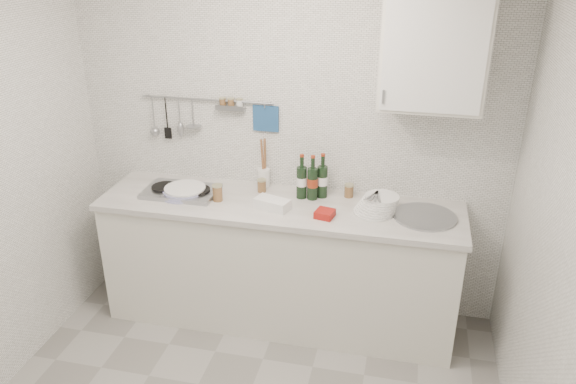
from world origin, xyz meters
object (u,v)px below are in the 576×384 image
at_px(wine_bottles, 312,177).
at_px(wall_cabinet, 434,49).
at_px(utensil_crock, 264,175).
at_px(plate_stack_hob, 183,191).
at_px(plate_stack_sink, 378,205).

bearing_deg(wine_bottles, wall_cabinet, -1.17).
height_order(wall_cabinet, utensil_crock, wall_cabinet).
bearing_deg(utensil_crock, wine_bottles, -16.64).
xyz_separation_m(wall_cabinet, wine_bottles, (-0.70, 0.01, -0.87)).
height_order(wall_cabinet, wine_bottles, wall_cabinet).
distance_m(plate_stack_hob, utensil_crock, 0.57).
distance_m(wall_cabinet, plate_stack_sink, 1.01).
bearing_deg(utensil_crock, plate_stack_sink, -15.98).
bearing_deg(wall_cabinet, plate_stack_hob, -174.96).
xyz_separation_m(wall_cabinet, plate_stack_hob, (-1.57, -0.14, -1.00)).
distance_m(wall_cabinet, wine_bottles, 1.12).
bearing_deg(wine_bottles, plate_stack_hob, -170.02).
height_order(plate_stack_hob, plate_stack_sink, plate_stack_sink).
bearing_deg(wine_bottles, plate_stack_sink, -15.44).
bearing_deg(utensil_crock, plate_stack_hob, -152.34).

